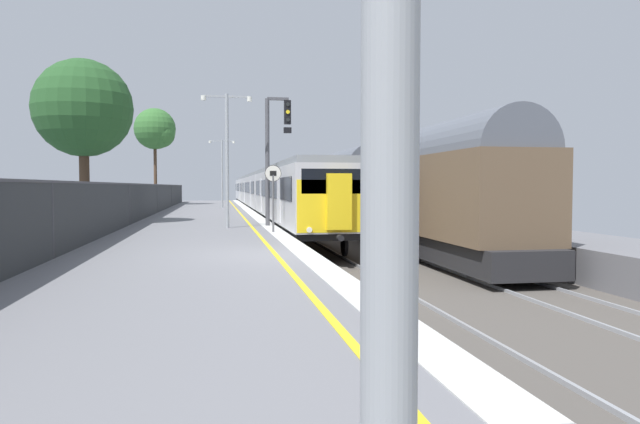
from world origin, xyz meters
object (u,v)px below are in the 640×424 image
(commuter_train_at_platform, at_px, (264,191))
(freight_train_adjacent_track, at_px, (376,187))
(speed_limit_sign, at_px, (273,189))
(platform_lamp_mid, at_px, (227,149))
(signal_gantry, at_px, (274,146))
(background_tree_left, at_px, (156,130))
(platform_lamp_far, at_px, (222,167))
(background_tree_centre, at_px, (84,111))

(commuter_train_at_platform, relative_size, freight_train_adjacent_track, 2.02)
(freight_train_adjacent_track, distance_m, speed_limit_sign, 9.25)
(freight_train_adjacent_track, relative_size, speed_limit_sign, 12.10)
(freight_train_adjacent_track, bearing_deg, platform_lamp_mid, -148.18)
(signal_gantry, height_order, background_tree_left, background_tree_left)
(platform_lamp_far, distance_m, background_tree_centre, 19.45)
(freight_train_adjacent_track, xyz_separation_m, platform_lamp_far, (-7.43, 17.36, 1.50))
(signal_gantry, relative_size, platform_lamp_far, 1.02)
(background_tree_left, bearing_deg, freight_train_adjacent_track, -62.61)
(freight_train_adjacent_track, bearing_deg, speed_limit_sign, -129.21)
(platform_lamp_mid, relative_size, background_tree_centre, 0.74)
(commuter_train_at_platform, relative_size, platform_lamp_far, 11.30)
(speed_limit_sign, distance_m, background_tree_left, 33.63)
(platform_lamp_mid, relative_size, background_tree_left, 0.62)
(speed_limit_sign, bearing_deg, platform_lamp_mid, 121.78)
(commuter_train_at_platform, xyz_separation_m, platform_lamp_mid, (-3.43, -24.22, 1.89))
(commuter_train_at_platform, height_order, signal_gantry, signal_gantry)
(platform_lamp_far, relative_size, background_tree_left, 0.61)
(commuter_train_at_platform, relative_size, signal_gantry, 11.04)
(background_tree_left, relative_size, background_tree_centre, 1.19)
(speed_limit_sign, relative_size, background_tree_centre, 0.34)
(speed_limit_sign, bearing_deg, commuter_train_at_platform, 86.06)
(platform_lamp_mid, xyz_separation_m, background_tree_left, (-5.66, 29.89, 3.47))
(signal_gantry, bearing_deg, background_tree_left, 104.72)
(signal_gantry, xyz_separation_m, platform_lamp_mid, (-1.94, -0.94, -0.18))
(freight_train_adjacent_track, relative_size, signal_gantry, 5.45)
(signal_gantry, bearing_deg, background_tree_centre, 161.66)
(freight_train_adjacent_track, height_order, signal_gantry, signal_gantry)
(platform_lamp_mid, bearing_deg, speed_limit_sign, -58.22)
(speed_limit_sign, relative_size, platform_lamp_mid, 0.46)
(speed_limit_sign, height_order, background_tree_centre, background_tree_centre)
(signal_gantry, height_order, platform_lamp_mid, signal_gantry)
(commuter_train_at_platform, height_order, speed_limit_sign, commuter_train_at_platform)
(background_tree_centre, bearing_deg, speed_limit_sign, -38.62)
(freight_train_adjacent_track, height_order, speed_limit_sign, freight_train_adjacent_track)
(commuter_train_at_platform, height_order, background_tree_centre, background_tree_centre)
(freight_train_adjacent_track, distance_m, background_tree_centre, 14.02)
(background_tree_centre, bearing_deg, background_tree_left, 88.95)
(background_tree_left, distance_m, background_tree_centre, 26.33)
(signal_gantry, xyz_separation_m, background_tree_centre, (-8.09, 2.68, 1.64))
(platform_lamp_mid, bearing_deg, background_tree_left, 100.73)
(speed_limit_sign, height_order, background_tree_left, background_tree_left)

